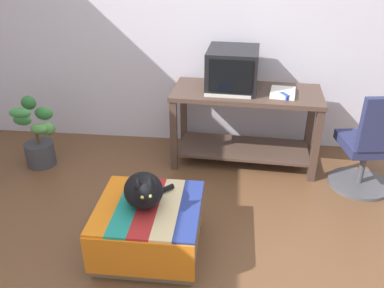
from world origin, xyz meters
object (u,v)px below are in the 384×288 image
(book, at_px, (283,93))
(cat, at_px, (144,190))
(ottoman_with_blanket, at_px, (150,228))
(office_chair, at_px, (370,149))
(desk, at_px, (245,115))
(potted_plant, at_px, (38,140))
(stapler, at_px, (285,96))
(keyboard, at_px, (228,94))
(tv_monitor, at_px, (233,69))

(book, height_order, cat, book)
(ottoman_with_blanket, relative_size, office_chair, 0.77)
(ottoman_with_blanket, bearing_deg, cat, 169.74)
(desk, xyz_separation_m, book, (0.31, -0.06, 0.25))
(book, relative_size, cat, 0.66)
(book, height_order, ottoman_with_blanket, book)
(cat, height_order, potted_plant, potted_plant)
(cat, bearing_deg, stapler, 30.34)
(stapler, bearing_deg, potted_plant, 153.12)
(book, height_order, office_chair, office_chair)
(desk, xyz_separation_m, office_chair, (1.02, -0.38, -0.10))
(book, xyz_separation_m, cat, (-0.97, -1.24, -0.25))
(keyboard, xyz_separation_m, potted_plant, (-1.73, -0.15, -0.47))
(desk, height_order, ottoman_with_blanket, desk)
(tv_monitor, relative_size, ottoman_with_blanket, 0.75)
(ottoman_with_blanket, xyz_separation_m, cat, (-0.02, 0.00, 0.30))
(cat, bearing_deg, ottoman_with_blanket, -29.44)
(potted_plant, bearing_deg, stapler, 3.02)
(desk, bearing_deg, ottoman_with_blanket, -112.96)
(tv_monitor, relative_size, book, 1.96)
(cat, relative_size, stapler, 3.63)
(stapler, bearing_deg, ottoman_with_blanket, -159.61)
(desk, relative_size, book, 5.13)
(potted_plant, bearing_deg, keyboard, 4.94)
(cat, bearing_deg, potted_plant, 120.96)
(keyboard, distance_m, ottoman_with_blanket, 1.39)
(cat, distance_m, potted_plant, 1.62)
(book, distance_m, stapler, 0.09)
(ottoman_with_blanket, bearing_deg, desk, 63.83)
(cat, bearing_deg, office_chair, 9.61)
(cat, xyz_separation_m, stapler, (0.98, 1.15, 0.25))
(potted_plant, distance_m, office_chair, 2.93)
(office_chair, bearing_deg, book, -32.39)
(potted_plant, bearing_deg, office_chair, -2.05)
(desk, relative_size, potted_plant, 2.07)
(keyboard, xyz_separation_m, ottoman_with_blanket, (-0.48, -1.19, -0.54))
(tv_monitor, relative_size, potted_plant, 0.79)
(stapler, bearing_deg, desk, 124.09)
(desk, height_order, tv_monitor, tv_monitor)
(tv_monitor, bearing_deg, keyboard, -95.86)
(desk, bearing_deg, office_chair, -16.96)
(keyboard, height_order, office_chair, office_chair)
(book, relative_size, potted_plant, 0.40)
(ottoman_with_blanket, height_order, office_chair, office_chair)
(keyboard, xyz_separation_m, book, (0.47, 0.06, 0.01))
(keyboard, height_order, book, book)
(desk, bearing_deg, stapler, -22.81)
(potted_plant, height_order, stapler, stapler)
(cat, distance_m, stapler, 1.53)
(office_chair, relative_size, stapler, 8.09)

